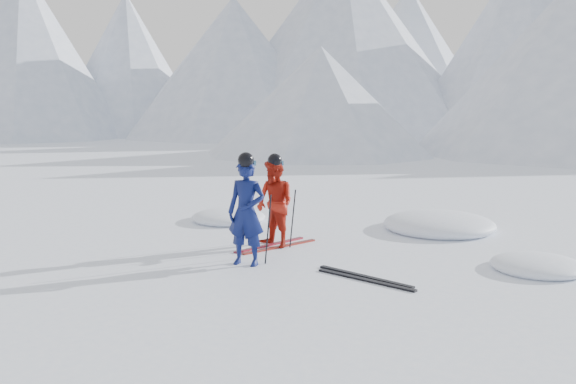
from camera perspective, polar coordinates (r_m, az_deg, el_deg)
The scene contains 12 objects.
ground at distance 9.25m, azimuth 8.23°, elevation -8.29°, with size 160.00×160.00×0.00m, color white.
skier_blue at distance 9.92m, azimuth -3.92°, elevation -1.91°, with size 0.64×0.42×1.74m, color #0C154C.
skier_red at distance 11.15m, azimuth -1.24°, elevation -1.08°, with size 0.79×0.61×1.62m, color #AB1B0D.
pole_blue_left at distance 10.28m, azimuth -4.57°, elevation -3.20°, with size 0.02×0.02×1.16m, color black.
pole_blue_right at distance 10.00m, azimuth -1.87°, elevation -3.51°, with size 0.02×0.02×1.16m, color black.
pole_red_left at distance 11.58m, azimuth -1.58°, elevation -2.08°, with size 0.02×0.02×1.08m, color black.
pole_red_right at distance 11.13m, azimuth 0.44°, elevation -2.51°, with size 0.02×0.02×1.08m, color black.
ski_worn_left at distance 11.39m, azimuth -1.69°, elevation -4.96°, with size 0.09×1.70×0.03m, color black.
ski_worn_right at distance 11.24m, azimuth -0.76°, elevation -5.14°, with size 0.09×1.70×0.03m, color black.
ski_loose_a at distance 9.43m, azimuth 7.20°, elevation -7.85°, with size 0.09×1.70×0.03m, color black.
ski_loose_b at distance 9.26m, azimuth 7.24°, elevation -8.16°, with size 0.09×1.70×0.03m, color black.
snow_lumps at distance 12.75m, azimuth 10.24°, elevation -3.72°, with size 8.25×4.04×0.51m.
Camera 1 is at (4.47, -7.66, 2.63)m, focal length 38.00 mm.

